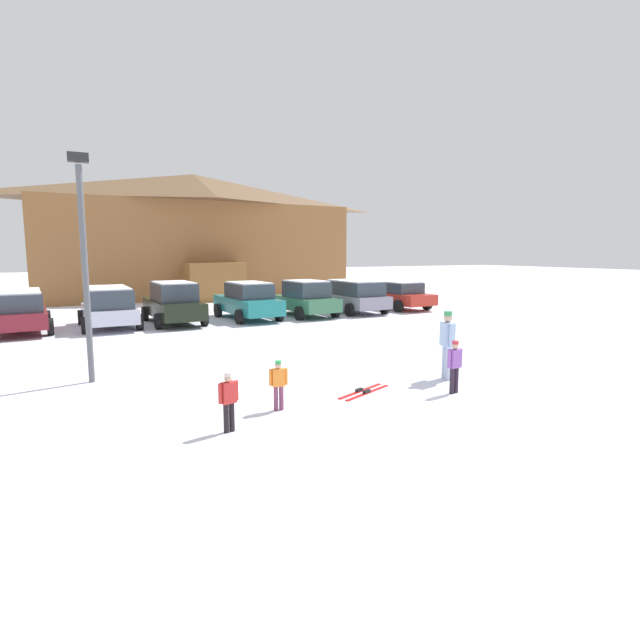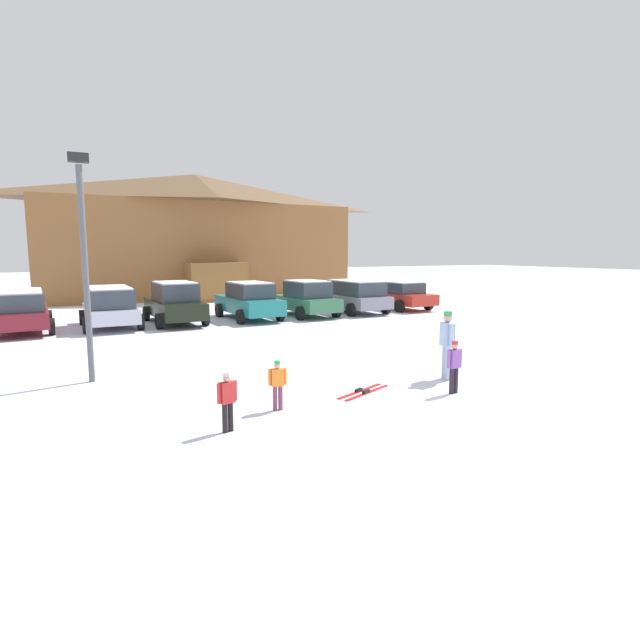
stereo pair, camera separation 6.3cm
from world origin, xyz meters
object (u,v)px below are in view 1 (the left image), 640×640
parked_green_coupe (305,298)px  skier_adult_in_blue_parka (447,341)px  ski_lodge (195,235)px  parked_grey_wagon (354,295)px  parked_maroon_van (20,310)px  parked_black_sedan (173,303)px  parked_teal_hatchback (248,301)px  skier_child_in_red_jacket (229,399)px  skier_child_in_orange_jacket (278,382)px  skier_child_in_purple_jacket (455,364)px  parked_silver_wagon (109,306)px  pair_of_skis (364,392)px  parked_red_sedan (396,294)px  lamp_post (84,256)px

parked_green_coupe → skier_adult_in_blue_parka: size_ratio=2.51×
ski_lodge → skier_adult_in_blue_parka: (0.00, -26.25, -3.28)m
skier_adult_in_blue_parka → parked_grey_wagon: bearing=69.0°
parked_maroon_van → parked_black_sedan: 5.72m
parked_teal_hatchback → skier_adult_in_blue_parka: parked_teal_hatchback is taller
ski_lodge → skier_child_in_red_jacket: 28.19m
parked_grey_wagon → skier_child_in_orange_jacket: bearing=-125.9°
ski_lodge → parked_maroon_van: ski_lodge is taller
ski_lodge → parked_maroon_van: 16.85m
parked_teal_hatchback → skier_child_in_purple_jacket: (0.16, -13.57, -0.20)m
parked_black_sedan → skier_child_in_purple_jacket: bearing=-75.9°
ski_lodge → skier_child_in_red_jacket: (-5.74, -27.36, -3.63)m
parked_silver_wagon → parked_green_coupe: (8.70, -0.25, -0.04)m
ski_lodge → pair_of_skis: ski_lodge is taller
parked_silver_wagon → parked_black_sedan: parked_black_sedan is taller
parked_teal_hatchback → skier_adult_in_blue_parka: 12.59m
skier_child_in_purple_jacket → skier_child_in_red_jacket: bearing=-178.8°
ski_lodge → skier_child_in_purple_jacket: bearing=-91.4°
parked_maroon_van → skier_child_in_purple_jacket: bearing=-56.7°
parked_grey_wagon → skier_child_in_red_jacket: 17.26m
parked_red_sedan → skier_adult_in_blue_parka: size_ratio=2.88×
parked_maroon_van → parked_silver_wagon: (3.13, -0.30, 0.02)m
skier_adult_in_blue_parka → parked_teal_hatchback: bearing=93.7°
parked_black_sedan → skier_child_in_red_jacket: size_ratio=4.47×
parked_silver_wagon → skier_child_in_purple_jacket: 14.96m
parked_maroon_van → lamp_post: (2.11, -9.38, 2.11)m
parked_green_coupe → skier_adult_in_blue_parka: 12.58m
skier_adult_in_blue_parka → skier_child_in_orange_jacket: 4.57m
pair_of_skis → skier_child_in_red_jacket: bearing=-163.0°
parked_black_sedan → skier_child_in_orange_jacket: size_ratio=4.73×
parked_red_sedan → skier_child_in_purple_jacket: parked_red_sedan is taller
skier_child_in_purple_jacket → skier_child_in_orange_jacket: skier_child_in_purple_jacket is taller
parked_black_sedan → parked_green_coupe: parked_black_sedan is taller
parked_silver_wagon → parked_grey_wagon: size_ratio=1.04×
parked_black_sedan → parked_teal_hatchback: size_ratio=1.02×
parked_silver_wagon → skier_adult_in_blue_parka: skier_adult_in_blue_parka is taller
parked_silver_wagon → pair_of_skis: 13.49m
ski_lodge → parked_red_sedan: size_ratio=4.41×
parked_silver_wagon → lamp_post: (-1.02, -9.08, 2.09)m
lamp_post → parked_green_coupe: bearing=42.2°
skier_child_in_orange_jacket → parked_maroon_van: bearing=111.6°
parked_black_sedan → parked_maroon_van: bearing=177.3°
parked_grey_wagon → skier_adult_in_blue_parka: 13.43m
pair_of_skis → lamp_post: size_ratio=0.29×
parked_maroon_van → parked_black_sedan: size_ratio=1.01×
parked_grey_wagon → skier_adult_in_blue_parka: bearing=-111.0°
pair_of_skis → lamp_post: bearing=145.3°
skier_child_in_purple_jacket → skier_child_in_orange_jacket: bearing=170.9°
ski_lodge → parked_grey_wagon: size_ratio=5.13×
skier_adult_in_blue_parka → parked_black_sedan: bearing=107.9°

